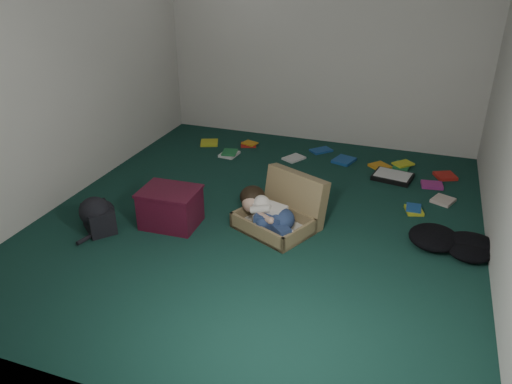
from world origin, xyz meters
The scene contains 11 objects.
floor centered at (0.00, 0.00, 0.00)m, with size 4.50×4.50×0.00m, color #143A30.
wall_back centered at (0.00, 2.25, 1.30)m, with size 4.50×4.50×0.00m, color silver.
wall_front centered at (0.00, -2.25, 1.30)m, with size 4.50×4.50×0.00m, color silver.
wall_left centered at (-2.00, 0.00, 1.30)m, with size 4.50×4.50×0.00m, color silver.
suitcase centered at (0.23, -0.06, 0.14)m, with size 0.86×0.85×0.48m.
person centered at (0.12, -0.19, 0.18)m, with size 0.62×0.54×0.30m.
maroon_bin centered at (-0.75, -0.39, 0.18)m, with size 0.54×0.43×0.36m.
backpack centered at (-1.32, -0.69, 0.12)m, with size 0.41×0.33×0.25m, color black, non-canonical shape.
clothing_pile centered at (1.70, 0.02, 0.08)m, with size 0.49×0.40×0.16m, color black, non-canonical shape.
paper_tray centered at (1.09, 1.33, 0.03)m, with size 0.46×0.38×0.06m.
book_scatter centered at (0.49, 1.46, 0.01)m, with size 3.17×1.52×0.02m.
Camera 1 is at (1.34, -3.93, 2.35)m, focal length 35.00 mm.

